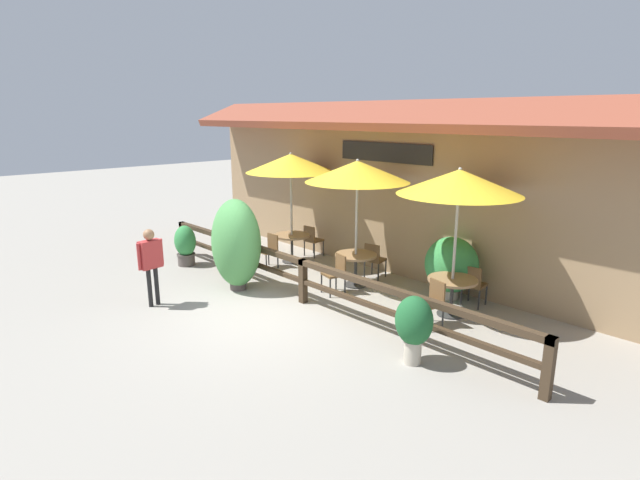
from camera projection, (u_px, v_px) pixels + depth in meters
ground_plane at (264, 316)px, 9.94m from camera, size 60.00×60.00×0.00m
building_facade at (396, 187)px, 12.14m from camera, size 14.28×1.49×4.23m
patio_railing at (303, 271)px, 10.47m from camera, size 10.40×0.14×0.95m
patio_umbrella_near at (291, 163)px, 12.91m from camera, size 2.35×2.35×2.94m
dining_table_near at (292, 240)px, 13.41m from camera, size 0.97×0.97×0.76m
chair_near_streetside at (269, 249)px, 12.93m from camera, size 0.43×0.43×0.88m
chair_near_wallside at (312, 239)px, 13.96m from camera, size 0.45×0.45×0.88m
patio_umbrella_middle at (357, 172)px, 11.04m from camera, size 2.35×2.35×2.94m
dining_table_middle at (356, 260)px, 11.54m from camera, size 0.97×0.97×0.76m
chair_middle_streetside at (336, 272)px, 11.06m from camera, size 0.51×0.51×0.88m
chair_middle_wallside at (374, 259)px, 12.07m from camera, size 0.50×0.50×0.88m
patio_umbrella_far at (459, 182)px, 9.32m from camera, size 2.35×2.35×2.94m
dining_table_far at (452, 286)px, 9.83m from camera, size 0.97×0.97×0.76m
chair_far_streetside at (432, 301)px, 9.34m from camera, size 0.51×0.51×0.88m
chair_far_wallside at (474, 283)px, 10.31m from camera, size 0.47×0.47×0.88m
potted_plant_entrance_palm at (414, 324)px, 7.89m from camera, size 0.62×0.56×1.14m
potted_plant_corner_fern at (236, 244)px, 11.18m from camera, size 1.19×1.07×2.09m
potted_plant_broad_leaf at (185, 245)px, 13.13m from camera, size 0.60×0.54×1.07m
potted_plant_tall_tropical at (451, 265)px, 10.72m from camera, size 1.17×1.05×1.36m
pedestrian at (151, 257)px, 10.21m from camera, size 0.25×0.57×1.64m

